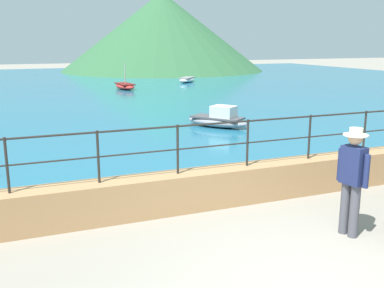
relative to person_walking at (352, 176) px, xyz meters
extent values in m
cube|color=tan|center=(-1.45, 2.03, -0.63)|extent=(20.00, 0.56, 0.70)
cylinder|color=#282623|center=(-4.99, 2.03, 0.17)|extent=(0.04, 0.04, 0.90)
cylinder|color=#282623|center=(-3.57, 2.03, 0.17)|extent=(0.04, 0.04, 0.90)
cylinder|color=#282623|center=(-2.16, 2.03, 0.17)|extent=(0.04, 0.04, 0.90)
cylinder|color=#282623|center=(-0.74, 2.03, 0.17)|extent=(0.04, 0.04, 0.90)
cylinder|color=#282623|center=(0.67, 2.03, 0.17)|extent=(0.04, 0.04, 0.90)
cylinder|color=#282623|center=(2.09, 2.03, 0.17)|extent=(0.04, 0.04, 0.90)
cylinder|color=#282623|center=(-1.45, 2.03, 0.59)|extent=(18.40, 0.04, 0.04)
cylinder|color=#282623|center=(-1.45, 2.03, 0.17)|extent=(18.40, 0.03, 0.03)
cube|color=#236B89|center=(-1.45, 24.67, -0.95)|extent=(64.00, 44.32, 0.06)
cone|color=#33663D|center=(9.80, 39.08, 2.91)|extent=(20.51, 20.51, 7.77)
cylinder|color=#4C4C56|center=(0.02, -0.09, -0.55)|extent=(0.15, 0.15, 0.86)
cylinder|color=#4C4C56|center=(-0.02, 0.09, -0.55)|extent=(0.15, 0.15, 0.86)
cube|color=navy|center=(0.00, 0.00, 0.18)|extent=(0.29, 0.40, 0.60)
cylinder|color=navy|center=(0.05, -0.24, 0.14)|extent=(0.09, 0.09, 0.52)
cylinder|color=navy|center=(-0.05, 0.24, 0.14)|extent=(0.09, 0.09, 0.52)
sphere|color=tan|center=(0.00, 0.00, 0.61)|extent=(0.22, 0.22, 0.22)
cylinder|color=beige|center=(0.00, 0.00, 0.66)|extent=(0.38, 0.38, 0.02)
cylinder|color=beige|center=(0.00, 0.00, 0.72)|extent=(0.20, 0.20, 0.10)
ellipsoid|color=gray|center=(1.86, 8.91, -0.74)|extent=(2.09, 2.39, 0.36)
cube|color=#4D4D51|center=(1.86, 8.91, -0.59)|extent=(1.71, 1.94, 0.06)
cube|color=silver|center=(2.00, 8.71, -0.36)|extent=(0.98, 1.02, 0.40)
ellipsoid|color=white|center=(7.20, 25.57, -0.74)|extent=(2.14, 2.36, 0.36)
cube|color=gray|center=(7.20, 25.57, -0.59)|extent=(1.75, 1.91, 0.06)
ellipsoid|color=red|center=(1.80, 22.49, -0.74)|extent=(1.14, 2.38, 0.36)
cube|color=maroon|center=(1.80, 22.49, -0.59)|extent=(0.96, 1.91, 0.06)
cylinder|color=#B2A899|center=(1.81, 22.39, 0.08)|extent=(0.06, 0.06, 1.27)
camera|label=1|loc=(-4.82, -5.26, 2.07)|focal=41.83mm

